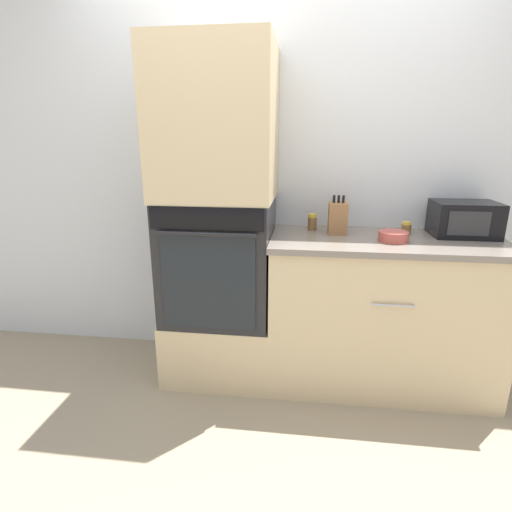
{
  "coord_description": "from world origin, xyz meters",
  "views": [
    {
      "loc": [
        0.19,
        -2.02,
        1.49
      ],
      "look_at": [
        -0.09,
        0.21,
        0.82
      ],
      "focal_mm": 28.0,
      "sensor_mm": 36.0,
      "label": 1
    }
  ],
  "objects_px": {
    "microwave": "(464,219)",
    "condiment_jar_near": "(312,222)",
    "wall_oven": "(219,258)",
    "condiment_jar_mid": "(406,228)",
    "knife_block": "(338,218)",
    "bowl": "(393,236)"
  },
  "relations": [
    {
      "from": "microwave",
      "to": "condiment_jar_near",
      "type": "distance_m",
      "value": 0.88
    },
    {
      "from": "microwave",
      "to": "condiment_jar_mid",
      "type": "distance_m",
      "value": 0.33
    },
    {
      "from": "microwave",
      "to": "bowl",
      "type": "xyz_separation_m",
      "value": [
        -0.43,
        -0.19,
        -0.07
      ]
    },
    {
      "from": "bowl",
      "to": "condiment_jar_near",
      "type": "distance_m",
      "value": 0.51
    },
    {
      "from": "wall_oven",
      "to": "microwave",
      "type": "xyz_separation_m",
      "value": [
        1.44,
        0.13,
        0.26
      ]
    },
    {
      "from": "knife_block",
      "to": "bowl",
      "type": "distance_m",
      "value": 0.35
    },
    {
      "from": "microwave",
      "to": "bowl",
      "type": "height_order",
      "value": "microwave"
    },
    {
      "from": "bowl",
      "to": "condiment_jar_mid",
      "type": "height_order",
      "value": "condiment_jar_mid"
    },
    {
      "from": "condiment_jar_near",
      "to": "condiment_jar_mid",
      "type": "xyz_separation_m",
      "value": [
        0.56,
        -0.05,
        -0.01
      ]
    },
    {
      "from": "wall_oven",
      "to": "condiment_jar_near",
      "type": "relative_size",
      "value": 7.21
    },
    {
      "from": "bowl",
      "to": "condiment_jar_mid",
      "type": "distance_m",
      "value": 0.22
    },
    {
      "from": "wall_oven",
      "to": "knife_block",
      "type": "height_order",
      "value": "knife_block"
    },
    {
      "from": "microwave",
      "to": "condiment_jar_mid",
      "type": "bearing_deg",
      "value": -179.73
    },
    {
      "from": "bowl",
      "to": "condiment_jar_mid",
      "type": "bearing_deg",
      "value": 59.21
    },
    {
      "from": "knife_block",
      "to": "condiment_jar_near",
      "type": "relative_size",
      "value": 2.25
    },
    {
      "from": "microwave",
      "to": "condiment_jar_near",
      "type": "relative_size",
      "value": 3.49
    },
    {
      "from": "knife_block",
      "to": "condiment_jar_mid",
      "type": "relative_size",
      "value": 3.03
    },
    {
      "from": "condiment_jar_near",
      "to": "condiment_jar_mid",
      "type": "relative_size",
      "value": 1.35
    },
    {
      "from": "condiment_jar_near",
      "to": "condiment_jar_mid",
      "type": "distance_m",
      "value": 0.56
    },
    {
      "from": "wall_oven",
      "to": "condiment_jar_mid",
      "type": "xyz_separation_m",
      "value": [
        1.12,
        0.13,
        0.19
      ]
    },
    {
      "from": "condiment_jar_near",
      "to": "knife_block",
      "type": "bearing_deg",
      "value": -24.42
    },
    {
      "from": "microwave",
      "to": "condiment_jar_mid",
      "type": "height_order",
      "value": "microwave"
    }
  ]
}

